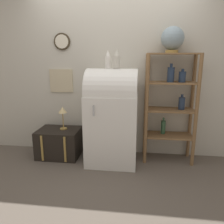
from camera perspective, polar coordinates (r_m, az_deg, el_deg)
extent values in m
plane|color=#60564C|center=(3.22, -0.44, -14.08)|extent=(12.00, 12.00, 0.00)
cube|color=beige|center=(3.42, 0.82, 11.20)|extent=(7.00, 0.05, 2.70)
cylinder|color=#382D1E|center=(3.57, -12.92, 17.49)|extent=(0.25, 0.03, 0.25)
cylinder|color=beige|center=(3.55, -13.02, 17.51)|extent=(0.21, 0.01, 0.21)
cube|color=#C6B793|center=(3.59, -13.10, 7.95)|extent=(0.37, 0.02, 0.36)
cube|color=white|center=(3.22, 0.05, -4.30)|extent=(0.72, 0.67, 1.01)
cylinder|color=white|center=(3.09, 0.05, 5.37)|extent=(0.70, 0.64, 0.64)
cylinder|color=#B7B7BC|center=(2.82, -4.84, 0.29)|extent=(0.02, 0.02, 0.14)
cube|color=black|center=(3.56, -13.57, -7.80)|extent=(0.64, 0.48, 0.43)
cube|color=#AD8942|center=(3.42, -17.82, -9.04)|extent=(0.03, 0.01, 0.39)
cube|color=#AD8942|center=(3.29, -12.20, -9.58)|extent=(0.03, 0.01, 0.39)
cylinder|color=olive|center=(3.10, 8.97, 0.27)|extent=(0.05, 0.05, 1.58)
cylinder|color=olive|center=(3.20, 21.20, -0.10)|extent=(0.05, 0.05, 1.58)
cylinder|color=olive|center=(3.40, 8.84, 1.48)|extent=(0.05, 0.05, 1.58)
cylinder|color=olive|center=(3.49, 20.03, 1.11)|extent=(0.05, 0.05, 1.58)
cube|color=olive|center=(3.39, 14.40, -5.95)|extent=(0.71, 0.34, 0.02)
cube|color=olive|center=(3.28, 14.82, 0.55)|extent=(0.71, 0.34, 0.02)
cube|color=olive|center=(3.22, 15.25, 7.40)|extent=(0.71, 0.34, 0.02)
cube|color=olive|center=(3.20, 15.71, 14.43)|extent=(0.71, 0.34, 0.02)
cylinder|color=#23334C|center=(3.21, 17.88, 8.72)|extent=(0.10, 0.10, 0.15)
cylinder|color=#23334C|center=(3.21, 18.00, 10.36)|extent=(0.04, 0.04, 0.04)
cylinder|color=#23334C|center=(3.18, 15.10, 9.38)|extent=(0.10, 0.10, 0.20)
cylinder|color=#23334C|center=(3.18, 15.24, 11.68)|extent=(0.04, 0.04, 0.05)
cylinder|color=#23334C|center=(3.30, 17.74, 2.15)|extent=(0.09, 0.09, 0.18)
cylinder|color=#23334C|center=(3.28, 17.88, 4.03)|extent=(0.04, 0.04, 0.04)
cylinder|color=#335B3D|center=(3.40, 13.22, -3.90)|extent=(0.07, 0.07, 0.20)
cylinder|color=#335B3D|center=(3.36, 13.34, -1.87)|extent=(0.03, 0.03, 0.05)
cylinder|color=#AD8942|center=(3.22, 15.33, 14.98)|extent=(0.18, 0.18, 0.04)
sphere|color=#7F939E|center=(3.23, 15.53, 18.09)|extent=(0.31, 0.31, 0.31)
cylinder|color=white|center=(3.06, -1.07, 12.82)|extent=(0.07, 0.07, 0.16)
cone|color=white|center=(3.06, -1.08, 15.15)|extent=(0.06, 0.06, 0.09)
cylinder|color=beige|center=(3.03, 1.25, 12.87)|extent=(0.09, 0.09, 0.17)
cone|color=beige|center=(3.03, 1.27, 15.32)|extent=(0.07, 0.07, 0.09)
cylinder|color=#AD8942|center=(3.50, -12.55, -4.25)|extent=(0.11, 0.11, 0.02)
cylinder|color=#AD8942|center=(3.46, -12.66, -2.17)|extent=(0.02, 0.02, 0.25)
cone|color=#DBC184|center=(3.42, -12.81, 0.55)|extent=(0.13, 0.13, 0.09)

